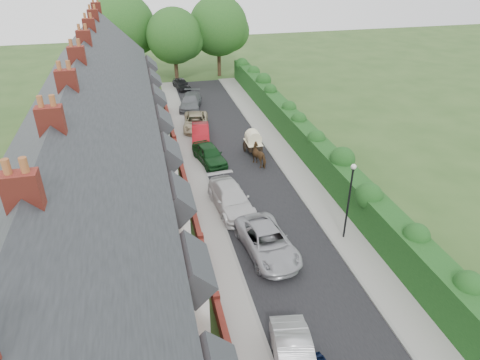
# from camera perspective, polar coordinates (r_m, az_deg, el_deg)

# --- Properties ---
(ground) EXTENTS (140.00, 140.00, 0.00)m
(ground) POSITION_cam_1_polar(r_m,az_deg,el_deg) (23.53, 10.21, -14.52)
(ground) COLOR #2D4C1E
(ground) RESTS_ON ground
(road) EXTENTS (6.00, 58.00, 0.02)m
(road) POSITION_cam_1_polar(r_m,az_deg,el_deg) (31.68, 1.79, -1.32)
(road) COLOR black
(road) RESTS_ON ground
(pavement_hedge_side) EXTENTS (2.20, 58.00, 0.12)m
(pavement_hedge_side) POSITION_cam_1_polar(r_m,az_deg,el_deg) (32.84, 8.71, -0.39)
(pavement_hedge_side) COLOR gray
(pavement_hedge_side) RESTS_ON ground
(pavement_house_side) EXTENTS (1.70, 58.00, 0.12)m
(pavement_house_side) POSITION_cam_1_polar(r_m,az_deg,el_deg) (30.99, -5.11, -2.08)
(pavement_house_side) COLOR gray
(pavement_house_side) RESTS_ON ground
(kerb_hedge_side) EXTENTS (0.18, 58.00, 0.13)m
(kerb_hedge_side) POSITION_cam_1_polar(r_m,az_deg,el_deg) (32.49, 6.99, -0.59)
(kerb_hedge_side) COLOR gray
(kerb_hedge_side) RESTS_ON ground
(kerb_house_side) EXTENTS (0.18, 58.00, 0.13)m
(kerb_house_side) POSITION_cam_1_polar(r_m,az_deg,el_deg) (31.09, -3.65, -1.90)
(kerb_house_side) COLOR gray
(kerb_house_side) RESTS_ON ground
(hedge) EXTENTS (2.10, 58.00, 2.85)m
(hedge) POSITION_cam_1_polar(r_m,az_deg,el_deg) (32.80, 11.84, 2.32)
(hedge) COLOR #133C15
(hedge) RESTS_ON ground
(terrace_row) EXTENTS (9.05, 40.50, 11.50)m
(terrace_row) POSITION_cam_1_polar(r_m,az_deg,el_deg) (27.99, -18.48, 3.08)
(terrace_row) COLOR #9C3E27
(terrace_row) RESTS_ON ground
(garden_wall_row) EXTENTS (0.35, 40.35, 1.10)m
(garden_wall_row) POSITION_cam_1_polar(r_m,az_deg,el_deg) (29.83, -6.74, -2.62)
(garden_wall_row) COLOR maroon
(garden_wall_row) RESTS_ON ground
(lamppost) EXTENTS (0.32, 0.32, 5.16)m
(lamppost) POSITION_cam_1_polar(r_m,az_deg,el_deg) (25.72, 14.44, -1.64)
(lamppost) COLOR black
(lamppost) RESTS_ON ground
(tree_far_left) EXTENTS (7.14, 6.80, 9.29)m
(tree_far_left) POSITION_cam_1_polar(r_m,az_deg,el_deg) (56.57, -8.44, 18.33)
(tree_far_left) COLOR #332316
(tree_far_left) RESTS_ON ground
(tree_far_right) EXTENTS (7.98, 7.60, 10.31)m
(tree_far_right) POSITION_cam_1_polar(r_m,az_deg,el_deg) (59.27, -2.54, 19.67)
(tree_far_right) COLOR #332316
(tree_far_right) RESTS_ON ground
(tree_far_back) EXTENTS (8.40, 8.00, 10.82)m
(tree_far_back) POSITION_cam_1_polar(r_m,az_deg,el_deg) (59.14, -14.88, 19.07)
(tree_far_back) COLOR #332316
(tree_far_back) RESTS_ON ground
(car_silver_a) EXTENTS (2.21, 4.64, 1.47)m
(car_silver_a) POSITION_cam_1_polar(r_m,az_deg,el_deg) (19.59, 7.31, -22.71)
(car_silver_a) COLOR #B4B4B9
(car_silver_a) RESTS_ON ground
(car_silver_b) EXTENTS (3.09, 5.77, 1.54)m
(car_silver_b) POSITION_cam_1_polar(r_m,az_deg,el_deg) (25.24, 3.68, -8.24)
(car_silver_b) COLOR #A7A9AF
(car_silver_b) RESTS_ON ground
(car_white) EXTENTS (2.78, 5.72, 1.60)m
(car_white) POSITION_cam_1_polar(r_m,az_deg,el_deg) (29.10, -1.22, -2.50)
(car_white) COLOR silver
(car_white) RESTS_ON ground
(car_green) EXTENTS (2.70, 4.81, 1.55)m
(car_green) POSITION_cam_1_polar(r_m,az_deg,el_deg) (35.37, -4.11, 3.45)
(car_green) COLOR #113916
(car_green) RESTS_ON ground
(car_red) EXTENTS (2.11, 4.56, 1.45)m
(car_red) POSITION_cam_1_polar(r_m,az_deg,el_deg) (39.62, -5.29, 6.25)
(car_red) COLOR maroon
(car_red) RESTS_ON ground
(car_beige) EXTENTS (3.10, 5.36, 1.40)m
(car_beige) POSITION_cam_1_polar(r_m,az_deg,el_deg) (42.30, -5.91, 7.71)
(car_beige) COLOR tan
(car_beige) RESTS_ON ground
(car_grey) EXTENTS (3.29, 5.61, 1.52)m
(car_grey) POSITION_cam_1_polar(r_m,az_deg,el_deg) (47.90, -6.61, 10.34)
(car_grey) COLOR slate
(car_grey) RESTS_ON ground
(car_black) EXTENTS (2.20, 3.98, 1.28)m
(car_black) POSITION_cam_1_polar(r_m,az_deg,el_deg) (54.84, -7.82, 12.56)
(car_black) COLOR black
(car_black) RESTS_ON ground
(horse) EXTENTS (1.59, 2.25, 1.74)m
(horse) POSITION_cam_1_polar(r_m,az_deg,el_deg) (34.94, 2.70, 3.34)
(horse) COLOR #51371D
(horse) RESTS_ON ground
(horse_cart) EXTENTS (1.33, 2.94, 2.12)m
(horse_cart) POSITION_cam_1_polar(r_m,az_deg,el_deg) (36.73, 1.77, 5.29)
(horse_cart) COLOR black
(horse_cart) RESTS_ON ground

